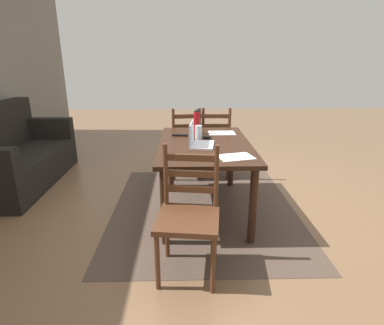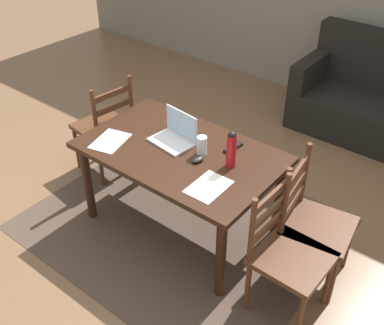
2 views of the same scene
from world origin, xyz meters
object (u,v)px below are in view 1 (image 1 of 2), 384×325
computer_mouse (207,137)px  laptop (197,140)px  tv_remote (180,135)px  drinking_glass (199,132)px  water_bottle (197,121)px  dining_table (205,152)px  chair_right_near (213,143)px  chair_right_far (187,143)px  couch (14,157)px  chair_left_far (189,215)px

computer_mouse → laptop: bearing=167.0°
tv_remote → drinking_glass: bearing=62.9°
computer_mouse → drinking_glass: bearing=118.1°
water_bottle → tv_remote: 0.25m
dining_table → chair_right_near: chair_right_near is taller
drinking_glass → tv_remote: (0.14, 0.20, -0.06)m
chair_right_far → drinking_glass: bearing=-172.0°
laptop → drinking_glass: 0.26m
chair_right_near → computer_mouse: 0.89m
laptop → drinking_glass: laptop is taller
couch → drinking_glass: size_ratio=12.46×
tv_remote → dining_table: bearing=48.4°
couch → laptop: size_ratio=5.20×
couch → laptop: couch is taller
dining_table → tv_remote: 0.40m
dining_table → chair_right_far: (1.02, 0.18, -0.18)m
chair_right_near → water_bottle: size_ratio=3.43×
chair_right_far → water_bottle: bearing=-169.8°
chair_right_far → water_bottle: (-0.62, -0.11, 0.41)m
water_bottle → computer_mouse: bearing=-155.2°
computer_mouse → dining_table: bearing=177.9°
water_bottle → dining_table: bearing=-170.8°
couch → computer_mouse: couch is taller
water_bottle → computer_mouse: water_bottle is taller
water_bottle → drinking_glass: water_bottle is taller
chair_right_near → laptop: 1.19m
dining_table → chair_right_far: 1.05m
tv_remote → computer_mouse: bearing=77.6°
chair_right_near → laptop: size_ratio=2.75×
laptop → computer_mouse: laptop is taller
water_bottle → drinking_glass: bearing=-177.8°
chair_right_near → tv_remote: (-0.72, 0.43, 0.28)m
chair_right_near → couch: size_ratio=0.53×
laptop → tv_remote: 0.44m
dining_table → computer_mouse: (0.19, -0.03, 0.11)m
drinking_glass → computer_mouse: drinking_glass is taller
tv_remote → water_bottle: bearing=127.1°
chair_left_far → drinking_glass: bearing=-5.9°
computer_mouse → tv_remote: computer_mouse is taller
computer_mouse → chair_right_near: bearing=-2.5°
dining_table → laptop: 0.20m
dining_table → drinking_glass: drinking_glass is taller
chair_right_near → chair_left_far: same height
laptop → water_bottle: 0.51m
chair_left_far → laptop: bearing=-6.2°
laptop → tv_remote: laptop is taller
chair_right_far → drinking_glass: size_ratio=6.58×
water_bottle → computer_mouse: size_ratio=2.77×
chair_right_near → computer_mouse: (-0.83, 0.15, 0.29)m
couch → laptop: (-0.88, -2.27, 0.44)m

